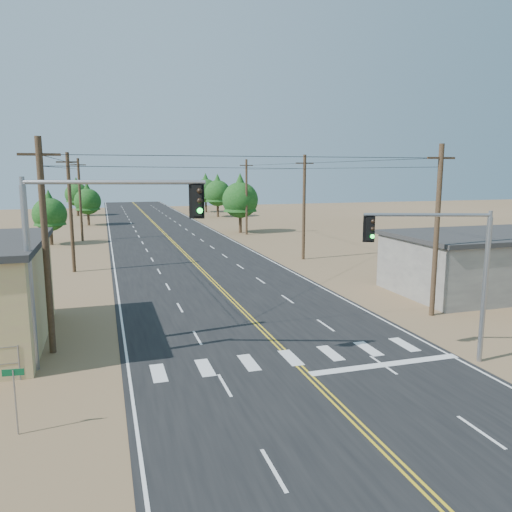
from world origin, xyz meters
name	(u,v)px	position (x,y,z in m)	size (l,w,h in m)	color
ground	(384,450)	(0.00, 0.00, 0.00)	(220.00, 220.00, 0.00)	olive
road	(201,269)	(0.00, 30.00, 0.01)	(15.00, 200.00, 0.02)	black
building_right	(500,263)	(19.00, 16.00, 2.00)	(15.00, 8.00, 4.00)	gray
utility_pole_left_near	(46,246)	(-10.50, 12.00, 5.12)	(1.80, 0.30, 10.00)	#4C3826
utility_pole_left_mid	(71,212)	(-10.50, 32.00, 5.12)	(1.80, 0.30, 10.00)	#4C3826
utility_pole_left_far	(80,199)	(-10.50, 52.00, 5.12)	(1.80, 0.30, 10.00)	#4C3826
utility_pole_right_near	(437,230)	(10.50, 12.00, 5.12)	(1.80, 0.30, 10.00)	#4C3826
utility_pole_right_mid	(304,207)	(10.50, 32.00, 5.12)	(1.80, 0.30, 10.00)	#4C3826
utility_pole_right_far	(246,196)	(10.50, 52.00, 5.12)	(1.80, 0.30, 10.00)	#4C3826
signal_mast_left	(80,241)	(-8.89, 9.29, 5.64)	(7.25, 2.69, 8.26)	gray
signal_mast_right	(450,261)	(6.52, 5.67, 4.59)	(5.25, 1.98, 6.79)	gray
street_sign	(15,391)	(-10.91, 4.33, 1.51)	(0.67, 0.09, 2.25)	gray
tree_left_near	(49,211)	(-13.84, 49.58, 3.93)	(3.86, 3.86, 6.43)	#3F2D1E
tree_left_mid	(87,199)	(-10.17, 70.44, 4.16)	(4.09, 4.09, 6.81)	#3F2D1E
tree_left_far	(77,192)	(-12.53, 88.84, 4.50)	(4.42, 4.42, 7.36)	#3F2D1E
tree_right_near	(240,196)	(10.23, 54.21, 5.03)	(4.93, 4.93, 8.22)	#3F2D1E
tree_right_mid	(218,190)	(12.60, 78.82, 4.90)	(4.81, 4.81, 8.02)	#3F2D1E
tree_right_far	(206,188)	(12.67, 90.36, 4.96)	(4.86, 4.86, 8.11)	#3F2D1E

